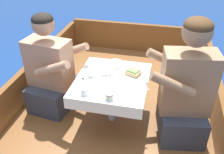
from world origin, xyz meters
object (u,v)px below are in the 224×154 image
Objects in this scene: tin_can at (109,96)px; coffee_cup_port at (91,73)px; person_starboard at (185,92)px; sandwich at (133,72)px; coffee_cup_starboard at (84,91)px; person_port at (51,73)px.

coffee_cup_port is at bearing 129.63° from tin_can.
person_starboard is 7.37× the size of sandwich.
sandwich is 1.56× the size of coffee_cup_starboard.
person_starboard is 15.57× the size of tin_can.
person_port is at bearing 151.42° from tin_can.
person_starboard reaches higher than person_port.
person_port is 0.57m from coffee_cup_starboard.
coffee_cup_port is 1.47× the size of tin_can.
coffee_cup_port reaches higher than sandwich.
coffee_cup_port is at bearing 96.87° from coffee_cup_starboard.
coffee_cup_starboard is at bearing 175.04° from tin_can.
person_port is 0.91× the size of person_starboard.
person_port is 0.78m from sandwich.
coffee_cup_starboard is at bearing -29.29° from person_port.
coffee_cup_port reaches higher than coffee_cup_starboard.
person_starboard is 10.57× the size of coffee_cup_port.
coffee_cup_port is (-0.80, 0.04, 0.05)m from person_starboard.
sandwich is 0.37m from coffee_cup_port.
person_starboard is at bearing 16.17° from coffee_cup_starboard.
person_starboard is at bearing 23.09° from tin_can.
sandwich is 1.43× the size of coffee_cup_port.
person_starboard reaches higher than coffee_cup_starboard.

